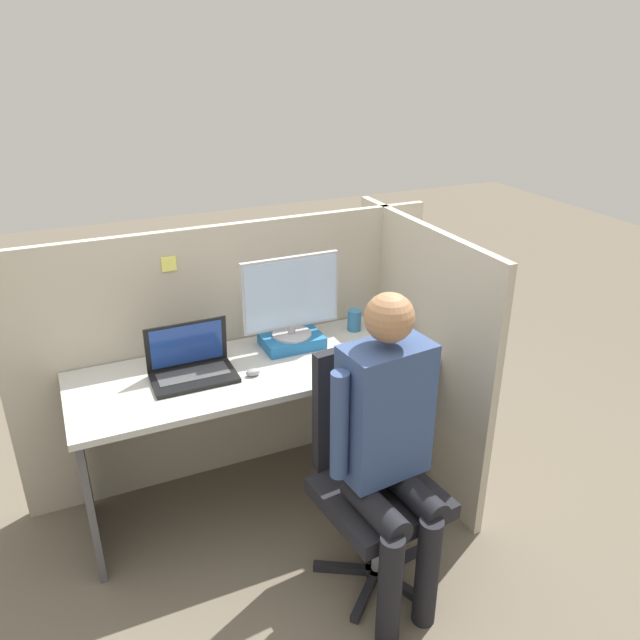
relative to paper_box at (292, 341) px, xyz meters
The scene contains 13 objects.
ground_plane 0.93m from the paper_box, 119.64° to the right, with size 12.00×12.00×0.00m, color #665B4C.
cubicle_panel_back 0.34m from the paper_box, 139.61° to the left, with size 2.17×0.05×1.35m.
cubicle_panel_right 0.65m from the paper_box, 16.61° to the right, with size 0.04×1.23×1.35m.
desk 0.34m from the paper_box, 153.22° to the right, with size 1.67×0.61×0.76m.
paper_box is the anchor object (origin of this frame).
monitor 0.23m from the paper_box, 90.00° to the left, with size 0.49×0.19×0.40m.
laptop 0.53m from the paper_box, 169.37° to the right, with size 0.37×0.23×0.24m.
mouse 0.34m from the paper_box, 142.95° to the right, with size 0.07×0.04×0.03m.
stapler 0.51m from the paper_box, 14.77° to the right, with size 0.04×0.12×0.06m.
carrot_toy 0.36m from the paper_box, 71.61° to the right, with size 0.04×0.15×0.04m.
office_chair 0.77m from the paper_box, 84.50° to the right, with size 0.53×0.57×1.01m.
person 0.88m from the paper_box, 86.61° to the right, with size 0.48×0.47×1.33m.
coffee_mug 0.37m from the paper_box, ahead, with size 0.07×0.07×0.11m.
Camera 1 is at (-0.76, -2.14, 2.16)m, focal length 35.00 mm.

